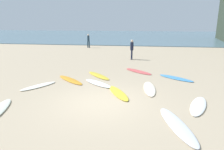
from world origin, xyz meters
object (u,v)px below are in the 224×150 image
(surfboard_3, at_px, (70,80))
(surfboard_8, at_px, (177,125))
(surfboard_4, at_px, (138,71))
(surfboard_1, at_px, (39,86))
(surfboard_5, at_px, (149,88))
(surfboard_9, at_px, (98,83))
(surfboard_2, at_px, (118,93))
(surfboard_7, at_px, (176,78))
(surfboard_0, at_px, (198,106))
(surfboard_10, at_px, (99,76))
(beachgoer_far, at_px, (132,49))
(beachgoer_mid, at_px, (88,40))

(surfboard_3, height_order, surfboard_8, surfboard_8)
(surfboard_4, bearing_deg, surfboard_1, 171.78)
(surfboard_3, xyz_separation_m, surfboard_5, (4.38, -0.87, 0.00))
(surfboard_9, bearing_deg, surfboard_2, -96.68)
(surfboard_7, bearing_deg, surfboard_8, 31.17)
(surfboard_4, bearing_deg, surfboard_8, -125.18)
(surfboard_0, xyz_separation_m, surfboard_1, (-7.44, 1.43, -0.00))
(surfboard_5, xyz_separation_m, surfboard_9, (-2.69, 0.44, 0.01))
(surfboard_1, height_order, surfboard_10, surfboard_10)
(surfboard_0, bearing_deg, surfboard_1, -170.65)
(surfboard_1, relative_size, beachgoer_far, 1.16)
(beachgoer_mid, relative_size, beachgoer_far, 0.99)
(surfboard_8, distance_m, surfboard_9, 5.31)
(beachgoer_mid, bearing_deg, surfboard_9, 114.47)
(surfboard_4, distance_m, surfboard_10, 2.78)
(surfboard_8, bearing_deg, surfboard_7, 66.84)
(surfboard_5, height_order, surfboard_8, surfboard_8)
(surfboard_1, xyz_separation_m, surfboard_3, (1.22, 1.31, 0.00))
(surfboard_7, height_order, surfboard_8, surfboard_8)
(surfboard_4, height_order, surfboard_9, surfboard_9)
(surfboard_4, distance_m, beachgoer_far, 4.56)
(surfboard_1, bearing_deg, beachgoer_mid, 126.59)
(surfboard_7, xyz_separation_m, surfboard_8, (-0.81, -5.74, 0.01))
(surfboard_2, bearing_deg, surfboard_4, 52.76)
(surfboard_2, distance_m, surfboard_4, 4.43)
(surfboard_0, distance_m, beachgoer_far, 10.29)
(surfboard_9, relative_size, surfboard_10, 0.89)
(beachgoer_far, bearing_deg, surfboard_3, 151.96)
(surfboard_8, bearing_deg, surfboard_5, 87.01)
(surfboard_10, relative_size, beachgoer_mid, 1.37)
(surfboard_2, bearing_deg, surfboard_1, 147.22)
(surfboard_10, bearing_deg, surfboard_8, 82.49)
(surfboard_7, bearing_deg, surfboard_5, 2.86)
(surfboard_0, distance_m, beachgoer_mid, 19.27)
(surfboard_1, distance_m, surfboard_4, 6.32)
(surfboard_3, height_order, surfboard_4, surfboard_3)
(beachgoer_mid, bearing_deg, surfboard_10, 115.12)
(beachgoer_mid, bearing_deg, surfboard_5, 122.87)
(beachgoer_mid, bearing_deg, surfboard_0, 125.49)
(surfboard_0, relative_size, beachgoer_far, 1.26)
(surfboard_0, relative_size, surfboard_10, 0.93)
(surfboard_8, bearing_deg, surfboard_3, 123.93)
(surfboard_5, bearing_deg, beachgoer_far, -83.09)
(surfboard_2, distance_m, surfboard_7, 4.28)
(surfboard_5, relative_size, surfboard_7, 1.06)
(surfboard_0, distance_m, surfboard_5, 2.62)
(beachgoer_mid, bearing_deg, surfboard_4, 126.73)
(surfboard_4, relative_size, surfboard_8, 0.86)
(surfboard_1, xyz_separation_m, surfboard_4, (4.97, 3.90, -0.00))
(surfboard_0, distance_m, surfboard_2, 3.43)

